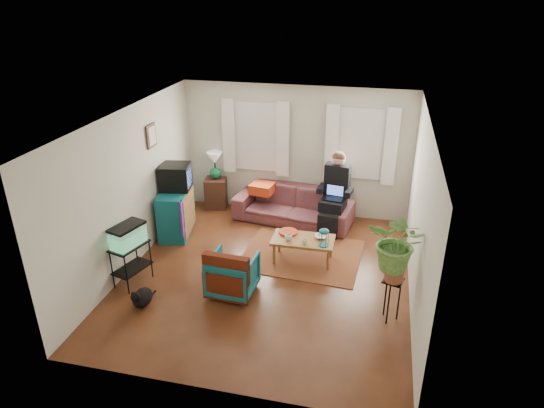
% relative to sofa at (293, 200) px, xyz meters
% --- Properties ---
extents(floor, '(4.50, 5.00, 0.01)m').
position_rel_sofa_xyz_m(floor, '(-0.05, -2.05, -0.45)').
color(floor, '#4F2B14').
rests_on(floor, ground).
extents(ceiling, '(4.50, 5.00, 0.01)m').
position_rel_sofa_xyz_m(ceiling, '(-0.05, -2.05, 2.15)').
color(ceiling, white).
rests_on(ceiling, wall_back).
extents(wall_back, '(4.50, 0.01, 2.60)m').
position_rel_sofa_xyz_m(wall_back, '(-0.05, 0.45, 0.85)').
color(wall_back, silver).
rests_on(wall_back, floor).
extents(wall_front, '(4.50, 0.01, 2.60)m').
position_rel_sofa_xyz_m(wall_front, '(-0.05, -4.55, 0.85)').
color(wall_front, silver).
rests_on(wall_front, floor).
extents(wall_left, '(0.01, 5.00, 2.60)m').
position_rel_sofa_xyz_m(wall_left, '(-2.30, -2.05, 0.85)').
color(wall_left, silver).
rests_on(wall_left, floor).
extents(wall_right, '(0.01, 5.00, 2.60)m').
position_rel_sofa_xyz_m(wall_right, '(2.20, -2.05, 0.85)').
color(wall_right, silver).
rests_on(wall_right, floor).
extents(window_left, '(1.08, 0.04, 1.38)m').
position_rel_sofa_xyz_m(window_left, '(-0.85, 0.43, 1.10)').
color(window_left, white).
rests_on(window_left, wall_back).
extents(window_right, '(1.08, 0.04, 1.38)m').
position_rel_sofa_xyz_m(window_right, '(1.20, 0.43, 1.10)').
color(window_right, white).
rests_on(window_right, wall_back).
extents(curtains_left, '(1.36, 0.06, 1.50)m').
position_rel_sofa_xyz_m(curtains_left, '(-0.85, 0.35, 1.10)').
color(curtains_left, white).
rests_on(curtains_left, wall_back).
extents(curtains_right, '(1.36, 0.06, 1.50)m').
position_rel_sofa_xyz_m(curtains_right, '(1.20, 0.35, 1.10)').
color(curtains_right, white).
rests_on(curtains_right, wall_back).
extents(picture_frame, '(0.04, 0.32, 0.40)m').
position_rel_sofa_xyz_m(picture_frame, '(-2.26, -1.20, 1.50)').
color(picture_frame, '#3D2616').
rests_on(picture_frame, wall_left).
extents(area_rug, '(2.10, 1.72, 0.01)m').
position_rel_sofa_xyz_m(area_rug, '(0.41, -1.29, -0.44)').
color(area_rug, brown).
rests_on(area_rug, floor).
extents(sofa, '(2.40, 1.23, 0.90)m').
position_rel_sofa_xyz_m(sofa, '(0.00, 0.00, 0.00)').
color(sofa, brown).
rests_on(sofa, floor).
extents(seated_person, '(0.67, 0.78, 1.37)m').
position_rel_sofa_xyz_m(seated_person, '(0.82, -0.12, 0.24)').
color(seated_person, black).
rests_on(seated_person, sofa).
extents(side_table, '(0.50, 0.50, 0.64)m').
position_rel_sofa_xyz_m(side_table, '(-1.70, 0.30, -0.13)').
color(side_table, '#3C2216').
rests_on(side_table, floor).
extents(table_lamp, '(0.38, 0.38, 0.58)m').
position_rel_sofa_xyz_m(table_lamp, '(-1.70, 0.30, 0.46)').
color(table_lamp, white).
rests_on(table_lamp, side_table).
extents(dresser, '(0.64, 1.04, 0.87)m').
position_rel_sofa_xyz_m(dresser, '(-2.04, -1.00, -0.01)').
color(dresser, navy).
rests_on(dresser, floor).
extents(crt_tv, '(0.61, 0.57, 0.47)m').
position_rel_sofa_xyz_m(crt_tv, '(-2.04, -0.90, 0.66)').
color(crt_tv, black).
rests_on(crt_tv, dresser).
extents(aquarium_stand, '(0.49, 0.67, 0.67)m').
position_rel_sofa_xyz_m(aquarium_stand, '(-2.05, -2.72, -0.11)').
color(aquarium_stand, black).
rests_on(aquarium_stand, floor).
extents(aquarium, '(0.44, 0.61, 0.35)m').
position_rel_sofa_xyz_m(aquarium, '(-2.05, -2.72, 0.40)').
color(aquarium, '#7FD899').
rests_on(aquarium, aquarium_stand).
extents(black_cat, '(0.29, 0.42, 0.34)m').
position_rel_sofa_xyz_m(black_cat, '(-1.63, -3.24, -0.28)').
color(black_cat, black).
rests_on(black_cat, floor).
extents(armchair, '(0.72, 0.68, 0.69)m').
position_rel_sofa_xyz_m(armchair, '(-0.44, -2.60, -0.10)').
color(armchair, '#12576C').
rests_on(armchair, floor).
extents(serape_throw, '(0.71, 0.21, 0.57)m').
position_rel_sofa_xyz_m(serape_throw, '(-0.46, -2.87, 0.04)').
color(serape_throw, '#9E0A0A').
rests_on(serape_throw, armchair).
extents(coffee_table, '(1.04, 0.58, 0.43)m').
position_rel_sofa_xyz_m(coffee_table, '(0.45, -1.47, -0.23)').
color(coffee_table, brown).
rests_on(coffee_table, floor).
extents(cup_a, '(0.12, 0.12, 0.09)m').
position_rel_sofa_xyz_m(cup_a, '(0.21, -1.57, 0.03)').
color(cup_a, white).
rests_on(cup_a, coffee_table).
extents(cup_b, '(0.10, 0.10, 0.09)m').
position_rel_sofa_xyz_m(cup_b, '(0.50, -1.64, 0.02)').
color(cup_b, beige).
rests_on(cup_b, coffee_table).
extents(bowl, '(0.21, 0.21, 0.05)m').
position_rel_sofa_xyz_m(bowl, '(0.73, -1.38, 0.01)').
color(bowl, white).
rests_on(bowl, coffee_table).
extents(snack_tray, '(0.32, 0.32, 0.04)m').
position_rel_sofa_xyz_m(snack_tray, '(0.16, -1.33, -0.00)').
color(snack_tray, '#B21414').
rests_on(snack_tray, coffee_table).
extents(birdcage, '(0.17, 0.17, 0.30)m').
position_rel_sofa_xyz_m(birdcage, '(0.81, -1.61, 0.13)').
color(birdcage, '#115B6B').
rests_on(birdcage, coffee_table).
extents(plant_stand, '(0.35, 0.35, 0.66)m').
position_rel_sofa_xyz_m(plant_stand, '(1.90, -2.75, -0.12)').
color(plant_stand, black).
rests_on(plant_stand, floor).
extents(potted_plant, '(0.91, 0.84, 0.83)m').
position_rel_sofa_xyz_m(potted_plant, '(1.90, -2.75, 0.66)').
color(potted_plant, '#599947').
rests_on(potted_plant, plant_stand).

